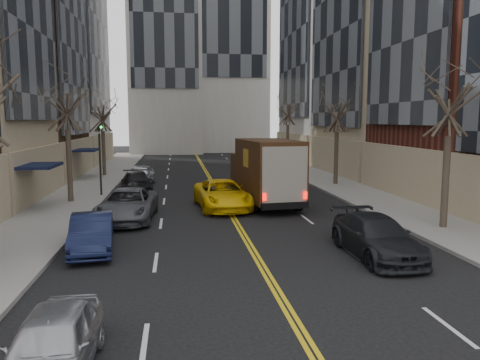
# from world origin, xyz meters

# --- Properties ---
(sidewalk_left) EXTENTS (4.00, 66.00, 0.15)m
(sidewalk_left) POSITION_xyz_m (-9.00, 27.00, 0.07)
(sidewalk_left) COLOR slate
(sidewalk_left) RESTS_ON ground
(sidewalk_right) EXTENTS (4.00, 66.00, 0.15)m
(sidewalk_right) POSITION_xyz_m (9.00, 27.00, 0.07)
(sidewalk_right) COLOR slate
(sidewalk_right) RESTS_ON ground
(streetwall_right) EXTENTS (12.26, 49.00, 34.00)m
(streetwall_right) POSITION_xyz_m (16.38, 32.20, 15.09)
(streetwall_right) COLOR #4C301E
(streetwall_right) RESTS_ON ground
(tree_lf_mid) EXTENTS (3.20, 3.20, 8.91)m
(tree_lf_mid) POSITION_xyz_m (-8.80, 20.00, 6.60)
(tree_lf_mid) COLOR #382D23
(tree_lf_mid) RESTS_ON sidewalk_left
(tree_lf_far) EXTENTS (3.20, 3.20, 8.12)m
(tree_lf_far) POSITION_xyz_m (-8.80, 33.00, 6.02)
(tree_lf_far) COLOR #382D23
(tree_lf_far) RESTS_ON sidewalk_left
(tree_rt_near) EXTENTS (3.20, 3.20, 8.71)m
(tree_rt_near) POSITION_xyz_m (8.80, 11.00, 6.45)
(tree_rt_near) COLOR #382D23
(tree_rt_near) RESTS_ON sidewalk_right
(tree_rt_mid) EXTENTS (3.20, 3.20, 8.32)m
(tree_rt_mid) POSITION_xyz_m (8.80, 25.00, 6.17)
(tree_rt_mid) COLOR #382D23
(tree_rt_mid) RESTS_ON sidewalk_right
(tree_rt_far) EXTENTS (3.20, 3.20, 9.11)m
(tree_rt_far) POSITION_xyz_m (8.80, 40.00, 6.74)
(tree_rt_far) COLOR #382D23
(tree_rt_far) RESTS_ON sidewalk_right
(traffic_signal) EXTENTS (0.29, 0.26, 4.70)m
(traffic_signal) POSITION_xyz_m (-7.39, 22.00, 2.82)
(traffic_signal) COLOR black
(traffic_signal) RESTS_ON sidewalk_left
(ups_truck) EXTENTS (3.32, 7.01, 3.72)m
(ups_truck) POSITION_xyz_m (2.20, 17.82, 1.87)
(ups_truck) COLOR black
(ups_truck) RESTS_ON ground
(observer_sedan) EXTENTS (2.09, 4.95, 1.43)m
(observer_sedan) POSITION_xyz_m (4.20, 7.63, 0.71)
(observer_sedan) COLOR black
(observer_sedan) RESTS_ON ground
(taxi) EXTENTS (3.05, 5.77, 1.55)m
(taxi) POSITION_xyz_m (-0.30, 17.28, 0.77)
(taxi) COLOR yellow
(taxi) RESTS_ON ground
(pedestrian) EXTENTS (0.47, 0.61, 1.51)m
(pedestrian) POSITION_xyz_m (1.71, 16.51, 0.75)
(pedestrian) COLOR black
(pedestrian) RESTS_ON ground
(parked_lf_a) EXTENTS (1.54, 3.78, 1.28)m
(parked_lf_a) POSITION_xyz_m (-5.10, 1.00, 0.64)
(parked_lf_a) COLOR #A8AAB0
(parked_lf_a) RESTS_ON ground
(parked_lf_b) EXTENTS (1.93, 4.30, 1.37)m
(parked_lf_b) POSITION_xyz_m (-5.85, 9.60, 0.69)
(parked_lf_b) COLOR #101633
(parked_lf_b) RESTS_ON ground
(parked_lf_c) EXTENTS (2.81, 5.57, 1.51)m
(parked_lf_c) POSITION_xyz_m (-5.10, 14.88, 0.76)
(parked_lf_c) COLOR #4C4D53
(parked_lf_c) RESTS_ON ground
(parked_lf_d) EXTENTS (2.49, 4.98, 1.39)m
(parked_lf_d) POSITION_xyz_m (-5.35, 23.32, 0.69)
(parked_lf_d) COLOR black
(parked_lf_d) RESTS_ON ground
(parked_lf_e) EXTENTS (2.16, 4.57, 1.51)m
(parked_lf_e) POSITION_xyz_m (-5.37, 27.15, 0.75)
(parked_lf_e) COLOR #B4B7BC
(parked_lf_e) RESTS_ON ground
(parked_rt_a) EXTENTS (1.79, 4.11, 1.31)m
(parked_rt_a) POSITION_xyz_m (5.10, 25.65, 0.66)
(parked_rt_a) COLOR #505158
(parked_rt_a) RESTS_ON ground
(parked_rt_b) EXTENTS (2.77, 5.22, 1.40)m
(parked_rt_b) POSITION_xyz_m (5.24, 27.34, 0.70)
(parked_rt_b) COLOR #A3A4AA
(parked_rt_b) RESTS_ON ground
(parked_rt_c) EXTENTS (2.23, 4.96, 1.41)m
(parked_rt_c) POSITION_xyz_m (5.10, 35.55, 0.71)
(parked_rt_c) COLOR black
(parked_rt_c) RESTS_ON ground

